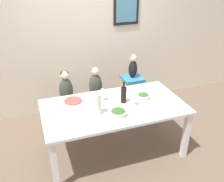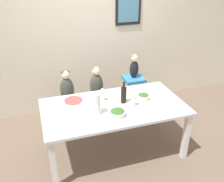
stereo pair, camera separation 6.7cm
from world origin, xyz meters
TOP-DOWN VIEW (x-y plane):
  - ground_plane at (0.00, 0.00)m, footprint 14.00×14.00m
  - wall_back at (0.00, 1.41)m, footprint 10.00×0.09m
  - dining_table at (0.00, 0.00)m, footprint 1.84×0.98m
  - chair_far_left at (-0.49, 0.75)m, footprint 0.37×0.37m
  - chair_far_center at (-0.03, 0.75)m, footprint 0.37×0.37m
  - chair_right_highchair at (0.59, 0.75)m, footprint 0.32×0.32m
  - person_child_left at (-0.49, 0.75)m, footprint 0.21×0.16m
  - person_child_center at (-0.03, 0.75)m, footprint 0.21×0.16m
  - person_baby_right at (0.59, 0.75)m, footprint 0.15×0.12m
  - wine_bottle at (0.15, 0.05)m, footprint 0.08×0.08m
  - paper_towel_roll at (-0.26, -0.12)m, footprint 0.11×0.11m
  - wine_glass_near at (0.25, -0.07)m, footprint 0.07×0.07m
  - wine_glass_far at (-0.10, 0.18)m, footprint 0.07×0.07m
  - salad_bowl_large at (-0.03, -0.24)m, footprint 0.20×0.20m
  - salad_bowl_small at (0.44, 0.04)m, footprint 0.16×0.16m
  - dinner_plate_front_left at (-0.61, -0.26)m, footprint 0.24×0.24m
  - dinner_plate_back_left at (-0.47, 0.30)m, footprint 0.24×0.24m

SIDE VIEW (x-z plane):
  - ground_plane at x=0.00m, z-range 0.00..0.00m
  - chair_far_left at x=-0.49m, z-range 0.15..0.63m
  - chair_far_center at x=-0.03m, z-range 0.15..0.63m
  - chair_right_highchair at x=0.59m, z-range 0.19..0.92m
  - dining_table at x=0.00m, z-range 0.28..1.01m
  - person_child_left at x=-0.49m, z-range 0.47..0.99m
  - person_child_center at x=-0.03m, z-range 0.47..0.99m
  - dinner_plate_front_left at x=-0.61m, z-range 0.73..0.74m
  - dinner_plate_back_left at x=-0.47m, z-range 0.73..0.74m
  - salad_bowl_large at x=-0.03m, z-range 0.73..0.81m
  - salad_bowl_small at x=0.44m, z-range 0.73..0.81m
  - wine_bottle at x=0.15m, z-range 0.70..0.99m
  - wine_glass_near at x=0.25m, z-range 0.77..0.94m
  - wine_glass_far at x=-0.10m, z-range 0.77..0.94m
  - paper_towel_roll at x=-0.26m, z-range 0.73..1.01m
  - person_baby_right at x=0.59m, z-range 0.75..1.14m
  - wall_back at x=0.00m, z-range 0.00..2.70m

